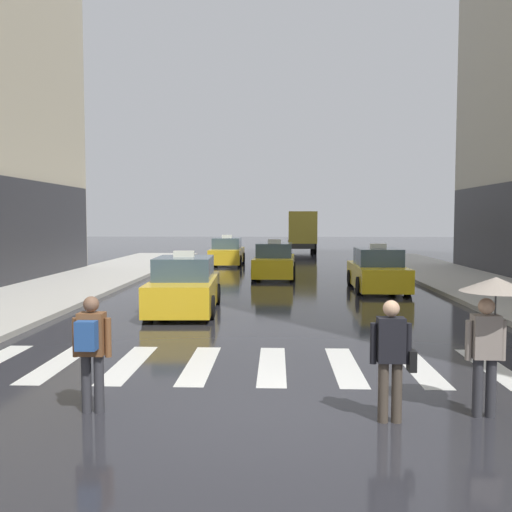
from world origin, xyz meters
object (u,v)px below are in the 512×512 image
at_px(pedestrian_with_umbrella, 492,308).
at_px(pedestrian_with_backpack, 91,345).
at_px(taxi_third, 274,262).
at_px(box_truck, 302,230).
at_px(taxi_fourth, 227,253).
at_px(pedestrian_with_handbag, 392,354).
at_px(taxi_second, 377,272).
at_px(taxi_lead, 185,287).

xyz_separation_m(pedestrian_with_umbrella, pedestrian_with_backpack, (-5.52, -0.06, -0.54)).
xyz_separation_m(taxi_third, box_truck, (2.18, 20.31, 1.13)).
distance_m(taxi_fourth, box_truck, 14.04).
xyz_separation_m(taxi_third, pedestrian_with_handbag, (1.65, -18.48, 0.21)).
bearing_deg(pedestrian_with_handbag, taxi_second, 80.56).
relative_size(taxi_second, box_truck, 0.60).
xyz_separation_m(taxi_lead, pedestrian_with_backpack, (0.14, -8.65, 0.25)).
relative_size(taxi_second, taxi_third, 0.99).
distance_m(taxi_third, pedestrian_with_umbrella, 18.50).
relative_size(taxi_third, pedestrian_with_handbag, 2.79).
bearing_deg(pedestrian_with_backpack, taxi_second, 64.94).
bearing_deg(taxi_second, box_truck, 94.13).
bearing_deg(pedestrian_with_backpack, taxi_fourth, 90.89).
xyz_separation_m(pedestrian_with_backpack, pedestrian_with_handbag, (4.12, -0.19, -0.04)).
relative_size(taxi_third, pedestrian_with_umbrella, 2.37).
relative_size(taxi_lead, taxi_fourth, 1.01).
bearing_deg(taxi_fourth, pedestrian_with_umbrella, -76.93).
height_order(taxi_third, pedestrian_with_handbag, taxi_third).
bearing_deg(box_truck, pedestrian_with_backpack, -96.87).
height_order(taxi_fourth, pedestrian_with_umbrella, pedestrian_with_umbrella).
relative_size(taxi_second, pedestrian_with_umbrella, 2.35).
height_order(taxi_third, pedestrian_with_umbrella, pedestrian_with_umbrella).
height_order(pedestrian_with_umbrella, pedestrian_with_handbag, pedestrian_with_umbrella).
bearing_deg(pedestrian_with_handbag, box_truck, 89.21).
bearing_deg(taxi_fourth, taxi_lead, -89.12).
xyz_separation_m(taxi_lead, taxi_second, (6.58, 5.13, 0.00)).
bearing_deg(pedestrian_with_backpack, pedestrian_with_handbag, -2.61).
distance_m(taxi_fourth, pedestrian_with_backpack, 25.56).
xyz_separation_m(taxi_lead, pedestrian_with_handbag, (4.26, -8.83, 0.21)).
xyz_separation_m(taxi_lead, taxi_fourth, (-0.26, 16.91, 0.00)).
xyz_separation_m(taxi_lead, box_truck, (4.79, 29.96, 1.13)).
distance_m(pedestrian_with_umbrella, pedestrian_with_backpack, 5.55).
relative_size(taxi_fourth, pedestrian_with_handbag, 2.76).
bearing_deg(taxi_fourth, taxi_second, -59.84).
bearing_deg(pedestrian_with_handbag, pedestrian_with_umbrella, 9.99).
bearing_deg(taxi_second, pedestrian_with_handbag, -99.44).
relative_size(taxi_fourth, pedestrian_with_backpack, 2.76).
bearing_deg(pedestrian_with_umbrella, pedestrian_with_backpack, -179.39).
distance_m(taxi_second, pedestrian_with_handbag, 14.16).
xyz_separation_m(box_truck, pedestrian_with_umbrella, (0.87, -38.54, -0.34)).
relative_size(taxi_fourth, pedestrian_with_umbrella, 2.35).
bearing_deg(taxi_lead, box_truck, 80.91).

